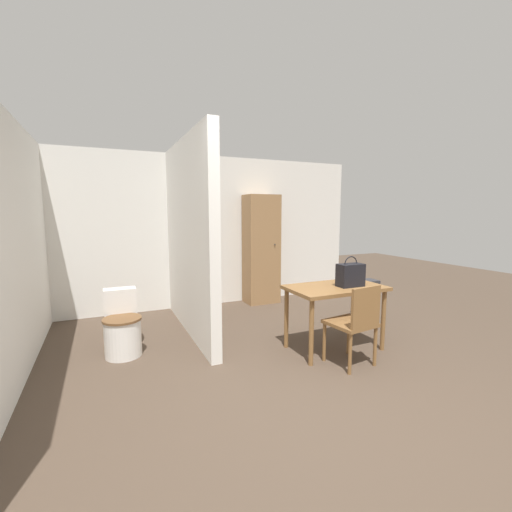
{
  "coord_description": "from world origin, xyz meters",
  "views": [
    {
      "loc": [
        -1.56,
        -2.02,
        1.59
      ],
      "look_at": [
        -0.0,
        1.44,
        1.09
      ],
      "focal_mm": 24.0,
      "sensor_mm": 36.0,
      "label": 1
    }
  ],
  "objects_px": {
    "wooden_chair": "(355,321)",
    "space_heater": "(368,299)",
    "handbag": "(350,275)",
    "toilet": "(122,328)",
    "dining_table": "(335,294)",
    "wooden_cabinet": "(261,249)"
  },
  "relations": [
    {
      "from": "handbag",
      "to": "wooden_chair",
      "type": "bearing_deg",
      "value": -121.64
    },
    {
      "from": "wooden_chair",
      "to": "handbag",
      "type": "bearing_deg",
      "value": 51.18
    },
    {
      "from": "handbag",
      "to": "space_heater",
      "type": "distance_m",
      "value": 1.48
    },
    {
      "from": "handbag",
      "to": "wooden_cabinet",
      "type": "xyz_separation_m",
      "value": [
        -0.04,
        2.31,
        0.06
      ]
    },
    {
      "from": "wooden_cabinet",
      "to": "toilet",
      "type": "bearing_deg",
      "value": -149.64
    },
    {
      "from": "space_heater",
      "to": "toilet",
      "type": "bearing_deg",
      "value": 178.73
    },
    {
      "from": "handbag",
      "to": "space_heater",
      "type": "xyz_separation_m",
      "value": [
        1.06,
        0.85,
        -0.59
      ]
    },
    {
      "from": "dining_table",
      "to": "wooden_cabinet",
      "type": "bearing_deg",
      "value": 87.16
    },
    {
      "from": "handbag",
      "to": "wooden_cabinet",
      "type": "height_order",
      "value": "wooden_cabinet"
    },
    {
      "from": "dining_table",
      "to": "toilet",
      "type": "relative_size",
      "value": 1.55
    },
    {
      "from": "handbag",
      "to": "wooden_cabinet",
      "type": "bearing_deg",
      "value": 90.94
    },
    {
      "from": "wooden_chair",
      "to": "handbag",
      "type": "distance_m",
      "value": 0.6
    },
    {
      "from": "toilet",
      "to": "handbag",
      "type": "height_order",
      "value": "handbag"
    },
    {
      "from": "wooden_cabinet",
      "to": "handbag",
      "type": "bearing_deg",
      "value": -89.06
    },
    {
      "from": "wooden_chair",
      "to": "handbag",
      "type": "height_order",
      "value": "handbag"
    },
    {
      "from": "wooden_chair",
      "to": "handbag",
      "type": "relative_size",
      "value": 2.47
    },
    {
      "from": "dining_table",
      "to": "space_heater",
      "type": "xyz_separation_m",
      "value": [
        1.21,
        0.77,
        -0.36
      ]
    },
    {
      "from": "toilet",
      "to": "handbag",
      "type": "distance_m",
      "value": 2.63
    },
    {
      "from": "toilet",
      "to": "space_heater",
      "type": "relative_size",
      "value": 1.24
    },
    {
      "from": "wooden_chair",
      "to": "space_heater",
      "type": "distance_m",
      "value": 1.79
    },
    {
      "from": "wooden_chair",
      "to": "toilet",
      "type": "relative_size",
      "value": 1.21
    },
    {
      "from": "handbag",
      "to": "toilet",
      "type": "bearing_deg",
      "value": 158.92
    }
  ]
}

